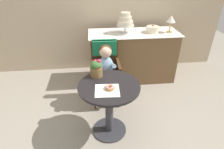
{
  "coord_description": "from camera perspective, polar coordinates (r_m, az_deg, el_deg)",
  "views": [
    {
      "loc": [
        -0.15,
        -1.78,
        1.91
      ],
      "look_at": [
        0.05,
        0.15,
        0.77
      ],
      "focal_mm": 30.07,
      "sensor_mm": 36.0,
      "label": 1
    }
  ],
  "objects": [
    {
      "name": "display_counter",
      "position": [
        3.47,
        6.26,
        5.53
      ],
      "size": [
        1.56,
        0.62,
        0.9
      ],
      "color": "brown",
      "rests_on": "ground"
    },
    {
      "name": "round_layer_cake",
      "position": [
        3.36,
        12.23,
        13.28
      ],
      "size": [
        0.22,
        0.22,
        0.13
      ],
      "color": "beige",
      "rests_on": "display_counter"
    },
    {
      "name": "tiered_cake_stand",
      "position": [
        3.23,
        4.07,
        15.96
      ],
      "size": [
        0.3,
        0.3,
        0.34
      ],
      "color": "silver",
      "rests_on": "display_counter"
    },
    {
      "name": "seated_child",
      "position": [
        2.66,
        -1.89,
        2.9
      ],
      "size": [
        0.27,
        0.32,
        0.73
      ],
      "color": "#8CADCC",
      "rests_on": "ground"
    },
    {
      "name": "table_lamp",
      "position": [
        3.39,
        17.53,
        15.63
      ],
      "size": [
        0.15,
        0.15,
        0.28
      ],
      "color": "#B28C47",
      "rests_on": "display_counter"
    },
    {
      "name": "cafe_table",
      "position": [
        2.27,
        -0.87,
        -7.7
      ],
      "size": [
        0.72,
        0.72,
        0.72
      ],
      "color": "black",
      "rests_on": "ground"
    },
    {
      "name": "ground_plane",
      "position": [
        2.61,
        -0.78,
        -16.5
      ],
      "size": [
        8.0,
        8.0,
        0.0
      ],
      "primitive_type": "plane",
      "color": "gray"
    },
    {
      "name": "back_wall",
      "position": [
        3.67,
        -3.82,
        21.66
      ],
      "size": [
        4.8,
        0.1,
        2.7
      ],
      "primitive_type": "cube",
      "color": "#C1AD8E",
      "rests_on": "ground"
    },
    {
      "name": "flower_vase",
      "position": [
        2.27,
        -4.78,
        1.82
      ],
      "size": [
        0.15,
        0.15,
        0.22
      ],
      "color": "brown",
      "rests_on": "cafe_table"
    },
    {
      "name": "donut_front",
      "position": [
        2.06,
        -0.77,
        -3.94
      ],
      "size": [
        0.11,
        0.11,
        0.04
      ],
      "color": "#AD7542",
      "rests_on": "cafe_table"
    },
    {
      "name": "paper_napkin",
      "position": [
        2.05,
        -1.48,
        -4.88
      ],
      "size": [
        0.28,
        0.26,
        0.0
      ],
      "primitive_type": "cube",
      "rotation": [
        0.0,
        0.0,
        -0.05
      ],
      "color": "white",
      "rests_on": "cafe_table"
    },
    {
      "name": "wicker_chair",
      "position": [
        2.82,
        -2.12,
        3.67
      ],
      "size": [
        0.42,
        0.45,
        0.95
      ],
      "rotation": [
        0.0,
        0.0,
        -0.11
      ],
      "color": "#472D19",
      "rests_on": "ground"
    }
  ]
}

